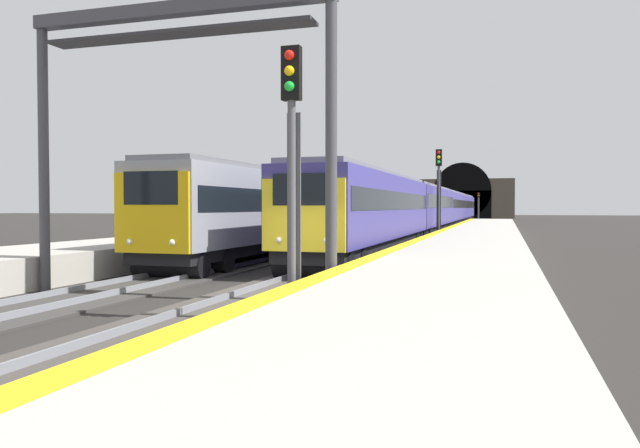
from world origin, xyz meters
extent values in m
plane|color=#282623|center=(0.00, 0.00, 0.00)|extent=(320.00, 320.00, 0.00)
cube|color=#ADA89E|center=(0.00, -4.34, 0.47)|extent=(112.00, 4.53, 0.94)
cube|color=#ADA89E|center=(0.00, 8.86, 0.47)|extent=(112.00, 4.53, 0.94)
cube|color=yellow|center=(0.00, -2.33, 0.95)|extent=(112.00, 0.50, 0.01)
cube|color=#423D38|center=(0.00, 0.00, 0.03)|extent=(160.00, 3.18, 0.06)
cube|color=gray|center=(0.00, 0.72, 0.14)|extent=(160.00, 0.07, 0.15)
cube|color=gray|center=(0.00, -0.72, 0.14)|extent=(160.00, 0.07, 0.15)
cube|color=#383533|center=(0.00, 4.51, 0.03)|extent=(160.00, 3.04, 0.06)
cube|color=gray|center=(0.00, 5.23, 0.14)|extent=(160.00, 0.07, 0.15)
cube|color=gray|center=(0.00, 3.80, 0.14)|extent=(160.00, 0.07, 0.15)
cube|color=navy|center=(11.35, 0.00, 2.32)|extent=(18.53, 2.81, 2.70)
cube|color=black|center=(11.35, 0.00, 2.60)|extent=(17.79, 2.84, 0.76)
cube|color=slate|center=(11.35, 0.00, 3.78)|extent=(17.98, 2.39, 0.20)
cube|color=black|center=(11.35, 0.00, 0.79)|extent=(18.16, 2.47, 0.51)
cylinder|color=black|center=(3.05, 0.02, 0.46)|extent=(0.93, 2.54, 0.92)
cylinder|color=black|center=(4.85, 0.02, 0.46)|extent=(0.93, 2.54, 0.92)
cylinder|color=black|center=(17.85, -0.02, 0.46)|extent=(0.93, 2.54, 0.92)
cylinder|color=black|center=(19.65, -0.02, 0.46)|extent=(0.93, 2.54, 0.92)
cube|color=yellow|center=(2.05, 0.02, 2.09)|extent=(0.13, 2.65, 2.22)
cube|color=black|center=(2.00, 0.02, 2.87)|extent=(0.04, 1.93, 0.97)
sphere|color=#F2EACC|center=(1.99, -0.74, 1.32)|extent=(0.20, 0.20, 0.20)
sphere|color=#F2EACC|center=(1.99, 0.78, 1.32)|extent=(0.20, 0.20, 0.20)
cube|color=navy|center=(30.45, 0.00, 2.32)|extent=(18.53, 2.81, 2.70)
cube|color=black|center=(30.45, 0.00, 2.69)|extent=(17.79, 2.84, 0.88)
cube|color=slate|center=(30.45, 0.00, 3.78)|extent=(17.98, 2.39, 0.20)
cube|color=black|center=(30.45, 0.00, 0.79)|extent=(18.16, 2.47, 0.51)
cylinder|color=black|center=(22.17, 0.02, 0.46)|extent=(0.93, 2.54, 0.92)
cylinder|color=black|center=(23.97, 0.02, 0.46)|extent=(0.93, 2.54, 0.92)
cylinder|color=black|center=(36.94, -0.02, 0.46)|extent=(0.93, 2.54, 0.92)
cylinder|color=black|center=(38.74, -0.02, 0.46)|extent=(0.93, 2.54, 0.92)
cube|color=navy|center=(49.56, 0.00, 2.32)|extent=(18.53, 2.81, 2.70)
cube|color=black|center=(49.56, 0.00, 2.61)|extent=(17.79, 2.84, 0.82)
cube|color=slate|center=(49.56, 0.00, 3.78)|extent=(17.98, 2.39, 0.20)
cube|color=black|center=(49.56, 0.00, 0.79)|extent=(18.16, 2.47, 0.51)
cylinder|color=black|center=(41.47, 0.02, 0.46)|extent=(0.93, 2.54, 0.92)
cylinder|color=black|center=(43.27, 0.01, 0.46)|extent=(0.93, 2.54, 0.92)
cylinder|color=black|center=(55.85, -0.01, 0.46)|extent=(0.93, 2.54, 0.92)
cylinder|color=black|center=(57.65, -0.02, 0.46)|extent=(0.93, 2.54, 0.92)
cube|color=navy|center=(68.66, 0.00, 2.32)|extent=(18.53, 2.81, 2.70)
cube|color=black|center=(68.66, 0.00, 2.60)|extent=(17.79, 2.84, 0.89)
cube|color=slate|center=(68.66, 0.00, 3.78)|extent=(17.98, 2.39, 0.20)
cube|color=black|center=(68.66, 0.00, 0.79)|extent=(18.16, 2.47, 0.51)
cylinder|color=black|center=(60.42, 0.02, 0.46)|extent=(0.93, 2.54, 0.92)
cylinder|color=black|center=(62.22, 0.02, 0.46)|extent=(0.93, 2.54, 0.92)
cylinder|color=black|center=(75.09, -0.02, 0.46)|extent=(0.93, 2.54, 0.92)
cylinder|color=black|center=(76.89, -0.02, 0.46)|extent=(0.93, 2.54, 0.92)
cube|color=gray|center=(10.38, 4.51, 2.34)|extent=(18.76, 2.87, 2.87)
cube|color=black|center=(10.38, 4.51, 2.59)|extent=(18.01, 2.89, 0.84)
cube|color=slate|center=(10.38, 4.51, 3.88)|extent=(18.19, 2.45, 0.20)
cube|color=black|center=(10.38, 4.51, 0.73)|extent=(18.38, 2.54, 0.48)
cylinder|color=black|center=(2.02, 4.58, 0.43)|extent=(0.88, 2.51, 0.86)
cylinder|color=black|center=(3.82, 4.56, 0.43)|extent=(0.88, 2.51, 0.86)
cylinder|color=black|center=(16.93, 4.46, 0.43)|extent=(0.88, 2.51, 0.86)
cylinder|color=black|center=(18.73, 4.45, 0.43)|extent=(0.88, 2.51, 0.86)
cube|color=#E5B20F|center=(0.97, 4.58, 2.16)|extent=(0.14, 2.61, 2.50)
cube|color=black|center=(0.92, 4.59, 2.92)|extent=(0.05, 1.91, 1.03)
sphere|color=#F2EACC|center=(0.90, 3.84, 1.26)|extent=(0.20, 0.20, 0.20)
sphere|color=#F2EACC|center=(0.91, 5.33, 1.26)|extent=(0.20, 0.20, 0.20)
cube|color=gray|center=(29.82, 4.51, 2.34)|extent=(18.76, 2.87, 2.87)
cube|color=black|center=(29.82, 4.51, 2.75)|extent=(18.01, 2.89, 0.88)
cube|color=slate|center=(29.82, 4.51, 3.88)|extent=(18.19, 2.45, 0.20)
cube|color=black|center=(29.82, 4.51, 0.73)|extent=(18.38, 2.54, 0.48)
cylinder|color=black|center=(21.76, 4.57, 0.43)|extent=(0.88, 2.51, 0.86)
cylinder|color=black|center=(23.56, 4.56, 0.43)|extent=(0.88, 2.51, 0.86)
cylinder|color=black|center=(36.09, 4.46, 0.43)|extent=(0.88, 2.51, 0.86)
cylinder|color=black|center=(37.89, 4.45, 0.43)|extent=(0.88, 2.51, 0.86)
cube|color=black|center=(29.82, 4.51, 4.43)|extent=(1.31, 1.64, 0.90)
cylinder|color=#4C4C54|center=(-4.13, -1.80, 2.22)|extent=(0.16, 0.16, 4.43)
cube|color=black|center=(-4.13, -1.80, 4.96)|extent=(0.20, 0.38, 1.05)
cube|color=#4C4C54|center=(-3.99, -1.80, 2.22)|extent=(0.04, 0.28, 3.99)
sphere|color=red|center=(-4.26, -1.80, 5.28)|extent=(0.20, 0.20, 0.20)
sphere|color=yellow|center=(-4.26, -1.80, 4.98)|extent=(0.20, 0.20, 0.20)
sphere|color=green|center=(-4.26, -1.80, 4.68)|extent=(0.20, 0.20, 0.20)
cylinder|color=#38383D|center=(23.57, -1.80, 2.45)|extent=(0.16, 0.16, 4.90)
cube|color=black|center=(23.57, -1.80, 5.43)|extent=(0.20, 0.38, 1.05)
cube|color=#38383D|center=(23.71, -1.80, 2.45)|extent=(0.04, 0.28, 4.41)
sphere|color=red|center=(23.44, -1.80, 5.75)|extent=(0.20, 0.20, 0.20)
sphere|color=yellow|center=(23.44, -1.80, 5.45)|extent=(0.20, 0.20, 0.20)
sphere|color=green|center=(23.44, -1.80, 5.15)|extent=(0.20, 0.20, 0.20)
cylinder|color=#4C4C54|center=(83.92, -1.80, 1.91)|extent=(0.16, 0.16, 3.82)
cube|color=black|center=(83.92, -1.80, 4.19)|extent=(0.20, 0.38, 0.75)
cube|color=#4C4C54|center=(84.06, -1.80, 1.91)|extent=(0.04, 0.28, 3.44)
sphere|color=red|center=(83.79, -1.80, 4.37)|extent=(0.20, 0.20, 0.20)
sphere|color=yellow|center=(83.79, -1.80, 4.07)|extent=(0.20, 0.20, 0.20)
cylinder|color=#3F3F47|center=(-1.54, 6.39, 3.60)|extent=(0.28, 0.28, 7.21)
cylinder|color=#3F3F47|center=(-1.54, -1.88, 3.60)|extent=(0.28, 0.28, 7.21)
cube|color=#3F3F47|center=(-1.54, 2.26, 7.38)|extent=(0.36, 8.55, 0.35)
cube|color=#2D2D33|center=(-1.54, 2.26, 6.76)|extent=(0.70, 7.44, 0.08)
cube|color=#51473D|center=(108.87, 2.26, 3.90)|extent=(2.69, 19.73, 7.81)
cube|color=black|center=(107.47, 2.26, 2.73)|extent=(0.12, 11.05, 5.47)
cylinder|color=black|center=(107.47, 2.26, 5.47)|extent=(0.12, 11.05, 11.05)
camera|label=1|loc=(-15.47, -5.83, 2.35)|focal=34.24mm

